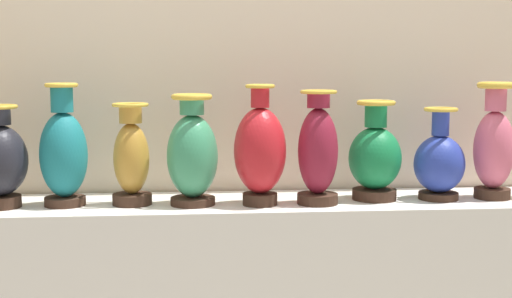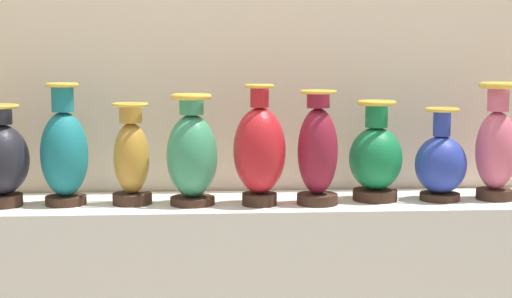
{
  "view_description": "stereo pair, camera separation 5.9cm",
  "coord_description": "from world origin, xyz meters",
  "px_view_note": "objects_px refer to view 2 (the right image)",
  "views": [
    {
      "loc": [
        -0.21,
        -2.37,
        1.33
      ],
      "look_at": [
        0.0,
        0.0,
        1.05
      ],
      "focal_mm": 48.53,
      "sensor_mm": 36.0,
      "label": 1
    },
    {
      "loc": [
        -0.15,
        -2.37,
        1.33
      ],
      "look_at": [
        0.0,
        0.0,
        1.05
      ],
      "focal_mm": 48.53,
      "sensor_mm": 36.0,
      "label": 2
    }
  ],
  "objects_px": {
    "vase_burgundy": "(318,152)",
    "vase_emerald": "(376,158)",
    "vase_onyx": "(1,159)",
    "vase_jade": "(192,154)",
    "vase_ochre": "(132,158)",
    "vase_rose": "(496,147)",
    "vase_teal": "(64,153)",
    "vase_cobalt": "(441,163)",
    "vase_crimson": "(260,151)"
  },
  "relations": [
    {
      "from": "vase_emerald",
      "to": "vase_rose",
      "type": "height_order",
      "value": "vase_rose"
    },
    {
      "from": "vase_crimson",
      "to": "vase_cobalt",
      "type": "relative_size",
      "value": 1.26
    },
    {
      "from": "vase_ochre",
      "to": "vase_jade",
      "type": "height_order",
      "value": "vase_jade"
    },
    {
      "from": "vase_burgundy",
      "to": "vase_cobalt",
      "type": "height_order",
      "value": "vase_burgundy"
    },
    {
      "from": "vase_onyx",
      "to": "vase_teal",
      "type": "distance_m",
      "value": 0.21
    },
    {
      "from": "vase_onyx",
      "to": "vase_jade",
      "type": "height_order",
      "value": "vase_jade"
    },
    {
      "from": "vase_cobalt",
      "to": "vase_burgundy",
      "type": "bearing_deg",
      "value": -174.47
    },
    {
      "from": "vase_ochre",
      "to": "vase_crimson",
      "type": "height_order",
      "value": "vase_crimson"
    },
    {
      "from": "vase_ochre",
      "to": "vase_burgundy",
      "type": "distance_m",
      "value": 0.63
    },
    {
      "from": "vase_burgundy",
      "to": "vase_emerald",
      "type": "bearing_deg",
      "value": 15.21
    },
    {
      "from": "vase_ochre",
      "to": "vase_jade",
      "type": "distance_m",
      "value": 0.21
    },
    {
      "from": "vase_emerald",
      "to": "vase_rose",
      "type": "relative_size",
      "value": 0.85
    },
    {
      "from": "vase_cobalt",
      "to": "vase_jade",
      "type": "bearing_deg",
      "value": -178.59
    },
    {
      "from": "vase_jade",
      "to": "vase_crimson",
      "type": "height_order",
      "value": "vase_crimson"
    },
    {
      "from": "vase_onyx",
      "to": "vase_emerald",
      "type": "height_order",
      "value": "vase_emerald"
    },
    {
      "from": "vase_crimson",
      "to": "vase_rose",
      "type": "xyz_separation_m",
      "value": [
        0.83,
        0.04,
        0.0
      ]
    },
    {
      "from": "vase_onyx",
      "to": "vase_cobalt",
      "type": "height_order",
      "value": "vase_onyx"
    },
    {
      "from": "vase_emerald",
      "to": "vase_rose",
      "type": "distance_m",
      "value": 0.43
    },
    {
      "from": "vase_crimson",
      "to": "vase_rose",
      "type": "height_order",
      "value": "vase_rose"
    },
    {
      "from": "vase_jade",
      "to": "vase_cobalt",
      "type": "xyz_separation_m",
      "value": [
        0.86,
        0.02,
        -0.04
      ]
    },
    {
      "from": "vase_onyx",
      "to": "vase_emerald",
      "type": "xyz_separation_m",
      "value": [
        1.27,
        0.03,
        -0.01
      ]
    },
    {
      "from": "vase_teal",
      "to": "vase_jade",
      "type": "xyz_separation_m",
      "value": [
        0.43,
        -0.03,
        -0.01
      ]
    },
    {
      "from": "vase_rose",
      "to": "vase_ochre",
      "type": "bearing_deg",
      "value": 179.92
    },
    {
      "from": "vase_teal",
      "to": "vase_ochre",
      "type": "xyz_separation_m",
      "value": [
        0.22,
        -0.0,
        -0.02
      ]
    },
    {
      "from": "vase_jade",
      "to": "vase_rose",
      "type": "bearing_deg",
      "value": 1.12
    },
    {
      "from": "vase_ochre",
      "to": "vase_rose",
      "type": "xyz_separation_m",
      "value": [
        1.27,
        -0.0,
        0.03
      ]
    },
    {
      "from": "vase_teal",
      "to": "vase_rose",
      "type": "height_order",
      "value": "same"
    },
    {
      "from": "vase_crimson",
      "to": "vase_burgundy",
      "type": "distance_m",
      "value": 0.2
    },
    {
      "from": "vase_ochre",
      "to": "vase_burgundy",
      "type": "xyz_separation_m",
      "value": [
        0.63,
        -0.04,
        0.02
      ]
    },
    {
      "from": "vase_jade",
      "to": "vase_burgundy",
      "type": "height_order",
      "value": "vase_burgundy"
    },
    {
      "from": "vase_onyx",
      "to": "vase_jade",
      "type": "bearing_deg",
      "value": -0.86
    },
    {
      "from": "vase_emerald",
      "to": "vase_crimson",
      "type": "bearing_deg",
      "value": -171.96
    },
    {
      "from": "vase_ochre",
      "to": "vase_rose",
      "type": "height_order",
      "value": "vase_rose"
    },
    {
      "from": "vase_teal",
      "to": "vase_emerald",
      "type": "distance_m",
      "value": 1.07
    },
    {
      "from": "vase_burgundy",
      "to": "vase_onyx",
      "type": "bearing_deg",
      "value": 178.33
    },
    {
      "from": "vase_burgundy",
      "to": "vase_teal",
      "type": "bearing_deg",
      "value": 176.77
    },
    {
      "from": "vase_burgundy",
      "to": "vase_rose",
      "type": "bearing_deg",
      "value": 3.78
    },
    {
      "from": "vase_onyx",
      "to": "vase_teal",
      "type": "relative_size",
      "value": 0.83
    },
    {
      "from": "vase_ochre",
      "to": "vase_onyx",
      "type": "bearing_deg",
      "value": -178.26
    },
    {
      "from": "vase_burgundy",
      "to": "vase_crimson",
      "type": "bearing_deg",
      "value": 180.0
    },
    {
      "from": "vase_crimson",
      "to": "vase_emerald",
      "type": "relative_size",
      "value": 1.17
    },
    {
      "from": "vase_teal",
      "to": "vase_cobalt",
      "type": "bearing_deg",
      "value": -0.25
    },
    {
      "from": "vase_onyx",
      "to": "vase_emerald",
      "type": "distance_m",
      "value": 1.27
    },
    {
      "from": "vase_jade",
      "to": "vase_rose",
      "type": "distance_m",
      "value": 1.06
    },
    {
      "from": "vase_crimson",
      "to": "vase_rose",
      "type": "relative_size",
      "value": 0.99
    },
    {
      "from": "vase_emerald",
      "to": "vase_teal",
      "type": "bearing_deg",
      "value": -179.48
    },
    {
      "from": "vase_teal",
      "to": "vase_ochre",
      "type": "bearing_deg",
      "value": -1.08
    },
    {
      "from": "vase_burgundy",
      "to": "vase_cobalt",
      "type": "xyz_separation_m",
      "value": [
        0.44,
        0.04,
        -0.05
      ]
    },
    {
      "from": "vase_emerald",
      "to": "vase_rose",
      "type": "xyz_separation_m",
      "value": [
        0.42,
        -0.02,
        0.04
      ]
    },
    {
      "from": "vase_emerald",
      "to": "vase_jade",
      "type": "bearing_deg",
      "value": -176.72
    }
  ]
}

